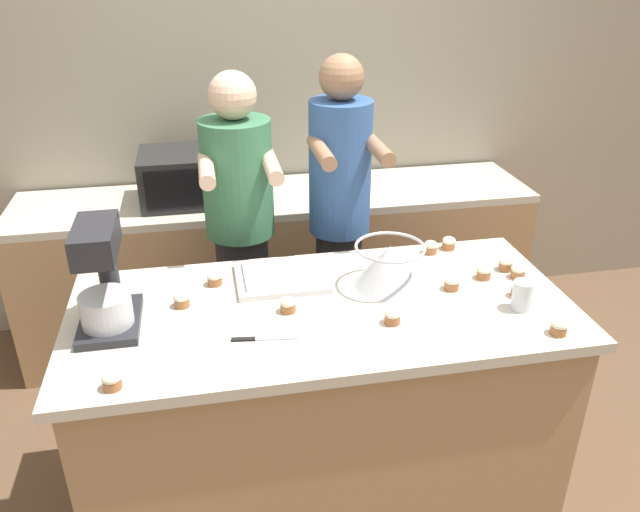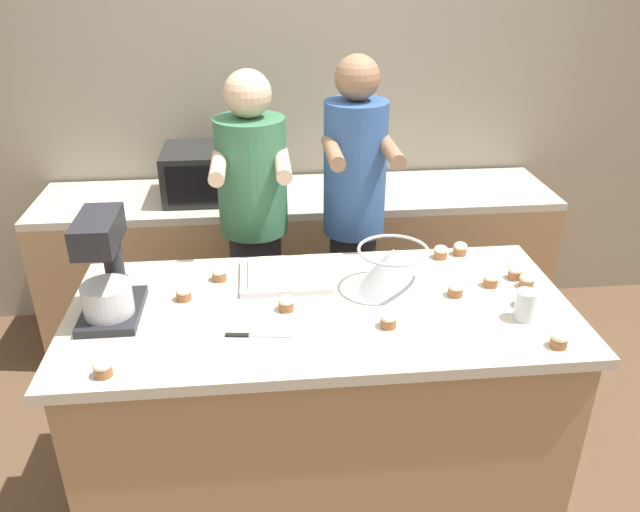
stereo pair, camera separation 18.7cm
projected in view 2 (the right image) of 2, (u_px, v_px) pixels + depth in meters
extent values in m
plane|color=brown|center=(321.00, 491.00, 2.67)|extent=(16.00, 16.00, 0.00)
cube|color=gray|center=(293.00, 93.00, 3.51)|extent=(10.00, 0.06, 2.70)
cube|color=#A87F56|center=(321.00, 410.00, 2.47)|extent=(1.74, 0.79, 0.89)
cube|color=beige|center=(321.00, 310.00, 2.27)|extent=(1.82, 0.84, 0.04)
cube|color=#A87F56|center=(299.00, 267.00, 3.62)|extent=(2.80, 0.60, 0.84)
cube|color=beige|center=(298.00, 196.00, 3.42)|extent=(2.80, 0.60, 0.04)
cylinder|color=#232328|center=(259.00, 314.00, 3.08)|extent=(0.24, 0.24, 0.92)
cylinder|color=#38704C|center=(252.00, 176.00, 2.76)|extent=(0.31, 0.31, 0.52)
sphere|color=#DBB293|center=(248.00, 94.00, 2.60)|extent=(0.20, 0.20, 0.20)
cylinder|color=#DBB293|center=(218.00, 166.00, 2.55)|extent=(0.06, 0.34, 0.06)
cylinder|color=#DBB293|center=(283.00, 164.00, 2.57)|extent=(0.06, 0.34, 0.06)
cylinder|color=#232328|center=(351.00, 312.00, 3.13)|extent=(0.22, 0.22, 0.90)
cylinder|color=#335693|center=(355.00, 169.00, 2.79)|extent=(0.28, 0.28, 0.61)
sphere|color=#936B4C|center=(357.00, 78.00, 2.61)|extent=(0.19, 0.19, 0.19)
cylinder|color=#936B4C|center=(333.00, 152.00, 2.57)|extent=(0.06, 0.34, 0.06)
cylinder|color=#936B4C|center=(390.00, 150.00, 2.59)|extent=(0.06, 0.34, 0.06)
cube|color=#232328|center=(113.00, 311.00, 2.20)|extent=(0.20, 0.30, 0.03)
cylinder|color=#232328|center=(113.00, 261.00, 2.24)|extent=(0.07, 0.07, 0.25)
cube|color=#232328|center=(98.00, 231.00, 2.04)|extent=(0.13, 0.26, 0.10)
cylinder|color=#BCBCC1|center=(108.00, 299.00, 2.13)|extent=(0.17, 0.17, 0.11)
cone|color=#BCBCC1|center=(392.00, 269.00, 2.33)|extent=(0.26, 0.26, 0.17)
torus|color=#BCBCC1|center=(393.00, 250.00, 2.30)|extent=(0.27, 0.27, 0.01)
cube|color=silver|center=(285.00, 276.00, 2.44)|extent=(0.35, 0.29, 0.02)
cube|color=white|center=(285.00, 271.00, 2.43)|extent=(0.29, 0.23, 0.02)
cube|color=black|center=(210.00, 173.00, 3.31)|extent=(0.48, 0.39, 0.26)
cube|color=black|center=(199.00, 186.00, 3.13)|extent=(0.33, 0.01, 0.21)
cube|color=#2D2D2D|center=(242.00, 184.00, 3.15)|extent=(0.10, 0.01, 0.21)
cylinder|color=silver|center=(525.00, 305.00, 2.15)|extent=(0.07, 0.07, 0.11)
cube|color=#BCBCC1|center=(270.00, 336.00, 2.08)|extent=(0.14, 0.03, 0.01)
cube|color=black|center=(237.00, 335.00, 2.08)|extent=(0.08, 0.03, 0.01)
cylinder|color=#9E6038|center=(559.00, 343.00, 2.02)|extent=(0.05, 0.05, 0.03)
ellipsoid|color=beige|center=(560.00, 337.00, 2.01)|extent=(0.06, 0.06, 0.03)
cylinder|color=#9E6038|center=(184.00, 296.00, 2.29)|extent=(0.05, 0.05, 0.03)
ellipsoid|color=beige|center=(183.00, 290.00, 2.28)|extent=(0.06, 0.06, 0.03)
cylinder|color=#9E6038|center=(121.00, 278.00, 2.42)|extent=(0.05, 0.05, 0.03)
ellipsoid|color=beige|center=(121.00, 272.00, 2.40)|extent=(0.06, 0.06, 0.03)
cylinder|color=#9E6038|center=(491.00, 282.00, 2.38)|extent=(0.05, 0.05, 0.03)
ellipsoid|color=beige|center=(491.00, 277.00, 2.37)|extent=(0.06, 0.06, 0.03)
cylinder|color=#9E6038|center=(103.00, 371.00, 1.88)|extent=(0.05, 0.05, 0.03)
ellipsoid|color=beige|center=(102.00, 365.00, 1.87)|extent=(0.06, 0.06, 0.03)
cylinder|color=#9E6038|center=(286.00, 306.00, 2.22)|extent=(0.05, 0.05, 0.03)
ellipsoid|color=beige|center=(286.00, 300.00, 2.21)|extent=(0.06, 0.06, 0.03)
cylinder|color=#9E6038|center=(388.00, 323.00, 2.13)|extent=(0.05, 0.05, 0.03)
ellipsoid|color=beige|center=(389.00, 317.00, 2.12)|extent=(0.06, 0.06, 0.03)
cylinder|color=#9E6038|center=(524.00, 302.00, 2.25)|extent=(0.05, 0.05, 0.03)
ellipsoid|color=beige|center=(525.00, 297.00, 2.24)|extent=(0.06, 0.06, 0.03)
cylinder|color=#9E6038|center=(515.00, 275.00, 2.43)|extent=(0.05, 0.05, 0.03)
ellipsoid|color=beige|center=(516.00, 270.00, 2.42)|extent=(0.06, 0.06, 0.03)
cylinder|color=#9E6038|center=(455.00, 292.00, 2.32)|extent=(0.05, 0.05, 0.03)
ellipsoid|color=beige|center=(456.00, 286.00, 2.30)|extent=(0.06, 0.06, 0.03)
cylinder|color=#9E6038|center=(526.00, 283.00, 2.37)|extent=(0.05, 0.05, 0.03)
ellipsoid|color=beige|center=(527.00, 278.00, 2.36)|extent=(0.06, 0.06, 0.03)
cylinder|color=#9E6038|center=(440.00, 255.00, 2.59)|extent=(0.05, 0.05, 0.03)
ellipsoid|color=beige|center=(441.00, 249.00, 2.58)|extent=(0.06, 0.06, 0.03)
cylinder|color=#9E6038|center=(460.00, 251.00, 2.62)|extent=(0.05, 0.05, 0.03)
ellipsoid|color=beige|center=(460.00, 246.00, 2.61)|extent=(0.06, 0.06, 0.03)
cylinder|color=#9E6038|center=(219.00, 276.00, 2.42)|extent=(0.05, 0.05, 0.03)
ellipsoid|color=beige|center=(219.00, 271.00, 2.41)|extent=(0.06, 0.06, 0.03)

